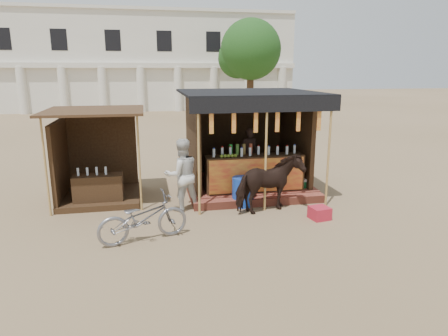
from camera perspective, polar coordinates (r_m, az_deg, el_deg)
The scene contains 11 objects.
ground at distance 8.23m, azimuth 2.18°, elevation -10.10°, with size 120.00×120.00×0.00m, color #846B4C.
main_stall at distance 11.27m, azimuth 3.30°, elevation 1.94°, with size 3.60×3.61×2.78m.
secondary_stall at distance 10.94m, azimuth -18.25°, elevation -0.02°, with size 2.40×2.40×2.38m.
cow at distance 9.56m, azimuth 6.50°, elevation -2.30°, with size 0.75×1.65×1.39m, color black.
motorbike at distance 8.14m, azimuth -11.49°, elevation -7.04°, with size 0.63×1.82×0.95m, color gray.
bystander at distance 9.67m, azimuth -6.04°, elevation -0.96°, with size 0.86×0.67×1.76m, color beige.
blue_barrel at distance 10.05m, azimuth 2.72°, elevation -3.38°, with size 0.55×0.55×0.73m, color #163FA9.
red_crate at distance 9.48m, azimuth 13.49°, elevation -6.27°, with size 0.41×0.40×0.28m, color #AB1C2D.
cooler at distance 11.14m, azimuth 10.38°, elevation -2.60°, with size 0.73×0.59×0.46m.
background_building at distance 37.27m, azimuth -11.89°, elevation 14.53°, with size 26.00×7.45×8.18m.
tree at distance 30.45m, azimuth 3.41°, elevation 16.24°, with size 4.50×4.40×7.00m.
Camera 1 is at (-1.75, -7.32, 3.34)m, focal length 32.00 mm.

